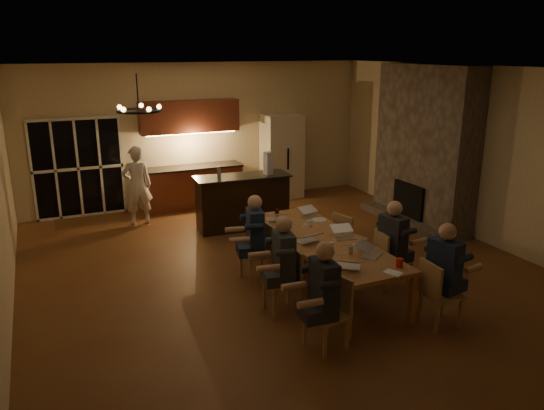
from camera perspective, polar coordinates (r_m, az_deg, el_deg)
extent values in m
plane|color=brown|center=(8.69, 1.31, -7.16)|extent=(9.00, 9.00, 0.00)
cube|color=beige|center=(12.34, -7.75, 7.55)|extent=(8.00, 0.04, 3.20)
cube|color=beige|center=(10.52, 21.66, 5.00)|extent=(0.04, 9.00, 3.20)
cube|color=white|center=(7.96, 1.47, 14.58)|extent=(8.00, 9.00, 0.04)
cube|color=black|center=(11.93, -20.12, 3.69)|extent=(1.86, 0.08, 2.10)
cube|color=#695E52|center=(11.16, 16.13, 6.12)|extent=(0.58, 2.50, 3.20)
cube|color=beige|center=(12.77, 1.07, 5.26)|extent=(0.90, 0.68, 2.00)
cube|color=#BE774C|center=(8.11, 5.45, -6.14)|extent=(1.10, 3.15, 0.75)
cube|color=black|center=(10.60, -3.19, 0.33)|extent=(1.92, 0.80, 1.08)
imported|color=white|center=(11.08, -14.30, 2.02)|extent=(0.59, 0.39, 1.63)
torus|color=black|center=(6.79, -14.15, 9.79)|extent=(0.54, 0.54, 0.03)
cylinder|color=silver|center=(7.59, 6.41, -4.35)|extent=(0.07, 0.07, 0.10)
cylinder|color=silver|center=(8.49, 4.05, -2.00)|extent=(0.09, 0.09, 0.10)
cylinder|color=silver|center=(8.47, 0.79, -1.98)|extent=(0.07, 0.07, 0.10)
cylinder|color=red|center=(7.12, 13.56, -6.07)|extent=(0.09, 0.09, 0.12)
cylinder|color=red|center=(8.14, 1.67, -2.69)|extent=(0.08, 0.08, 0.12)
cylinder|color=#B2B2B7|center=(7.43, 8.46, -4.80)|extent=(0.06, 0.06, 0.12)
cylinder|color=#3F0F0C|center=(9.02, 0.53, -0.77)|extent=(0.07, 0.07, 0.12)
cylinder|color=silver|center=(7.72, 9.50, -4.42)|extent=(0.25, 0.25, 0.02)
cylinder|color=silver|center=(7.05, 6.76, -6.37)|extent=(0.23, 0.23, 0.02)
cylinder|color=silver|center=(8.80, 5.13, -1.61)|extent=(0.25, 0.25, 0.02)
cube|color=white|center=(6.93, 12.89, -7.13)|extent=(0.24, 0.27, 0.01)
cylinder|color=#99999E|center=(10.25, -5.73, 3.52)|extent=(0.07, 0.07, 0.24)
cube|color=silver|center=(10.51, -0.41, 4.51)|extent=(0.17, 0.17, 0.45)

